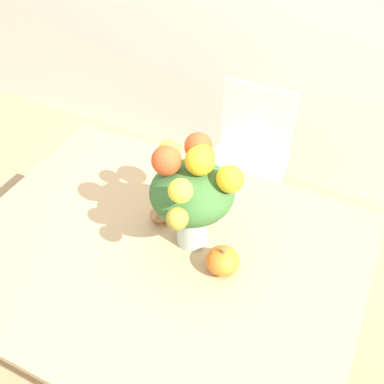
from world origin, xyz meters
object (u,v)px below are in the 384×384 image
flower_vase (192,191)px  pumpkin (223,261)px  turkey_figurine (160,213)px  dining_chair_near_window (245,166)px

flower_vase → pumpkin: (0.16, -0.08, -0.20)m
turkey_figurine → dining_chair_near_window: (0.08, 0.80, -0.33)m
turkey_figurine → pumpkin: bearing=-21.0°
pumpkin → flower_vase: bearing=152.8°
flower_vase → pumpkin: size_ratio=3.61×
pumpkin → dining_chair_near_window: (-0.24, 0.92, -0.34)m
pumpkin → turkey_figurine: bearing=159.0°
flower_vase → dining_chair_near_window: bearing=95.6°
flower_vase → dining_chair_near_window: size_ratio=0.47×
flower_vase → turkey_figurine: (-0.16, 0.04, -0.22)m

